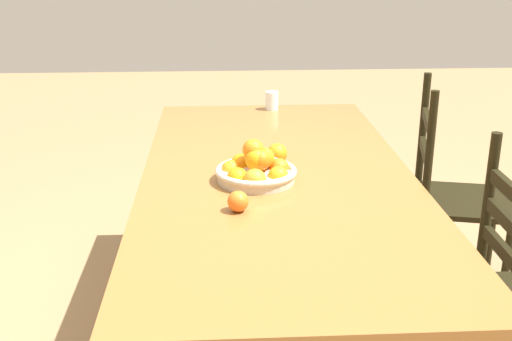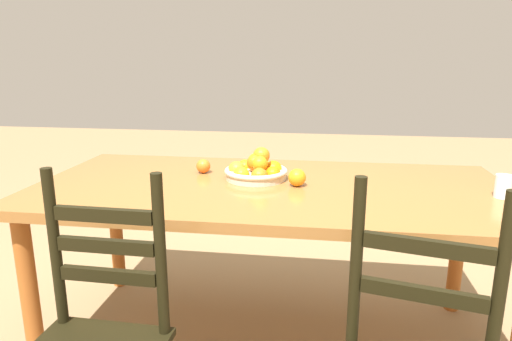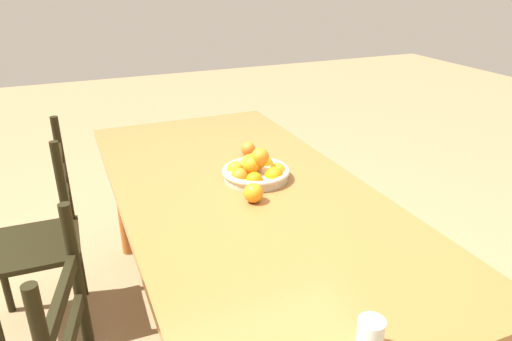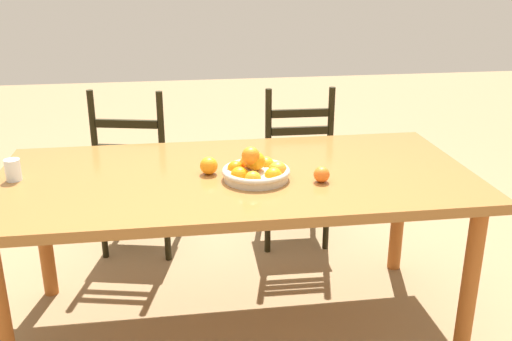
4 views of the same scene
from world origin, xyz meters
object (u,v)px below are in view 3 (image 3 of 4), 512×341
object	(u,v)px
orange_loose_1	(248,149)
chair_by_cabinet	(43,241)
dining_table	(244,206)
orange_loose_0	(253,193)
drinking_glass	(370,336)
fruit_bowl	(256,170)

from	to	relation	value
orange_loose_1	chair_by_cabinet	bearing A→B (deg)	84.39
dining_table	orange_loose_0	distance (m)	0.17
dining_table	orange_loose_0	bearing A→B (deg)	175.96
orange_loose_0	orange_loose_1	bearing A→B (deg)	-19.66
dining_table	drinking_glass	bearing A→B (deg)	176.74
fruit_bowl	drinking_glass	world-z (taller)	fruit_bowl
chair_by_cabinet	drinking_glass	bearing A→B (deg)	30.36
fruit_bowl	drinking_glass	xyz separation A→B (m)	(-1.02, 0.14, 0.01)
dining_table	orange_loose_0	xyz separation A→B (m)	(-0.12, 0.01, 0.12)
chair_by_cabinet	orange_loose_1	distance (m)	1.04
drinking_glass	dining_table	bearing A→B (deg)	-3.26
orange_loose_0	orange_loose_1	distance (m)	0.49
dining_table	orange_loose_0	world-z (taller)	orange_loose_0
fruit_bowl	drinking_glass	bearing A→B (deg)	172.31
dining_table	chair_by_cabinet	xyz separation A→B (m)	(0.44, 0.82, -0.23)
fruit_bowl	orange_loose_1	distance (m)	0.28
chair_by_cabinet	orange_loose_1	world-z (taller)	chair_by_cabinet
orange_loose_1	drinking_glass	distance (m)	1.31
orange_loose_0	orange_loose_1	xyz separation A→B (m)	(0.46, -0.17, -0.00)
orange_loose_1	dining_table	bearing A→B (deg)	155.50
chair_by_cabinet	drinking_glass	world-z (taller)	chair_by_cabinet
fruit_bowl	orange_loose_0	size ratio (longest dim) A/B	3.76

